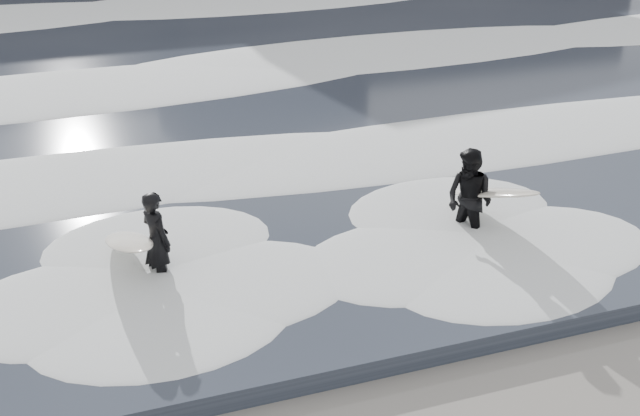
# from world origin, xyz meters

# --- Properties ---
(foam_near) EXTENTS (60.00, 3.20, 0.20)m
(foam_near) POSITION_xyz_m (0.00, 9.00, 0.40)
(foam_near) COLOR white
(foam_near) RESTS_ON sea
(foam_mid) EXTENTS (60.00, 4.00, 0.24)m
(foam_mid) POSITION_xyz_m (0.00, 16.00, 0.42)
(foam_mid) COLOR white
(foam_mid) RESTS_ON sea
(foam_far) EXTENTS (60.00, 4.80, 0.30)m
(foam_far) POSITION_xyz_m (0.00, 25.00, 0.45)
(foam_far) COLOR white
(foam_far) RESTS_ON sea
(surfer_left) EXTENTS (1.08, 2.18, 1.55)m
(surfer_left) POSITION_xyz_m (-2.57, 6.13, 0.79)
(surfer_left) COLOR black
(surfer_left) RESTS_ON ground
(surfer_right) EXTENTS (1.28, 2.24, 1.68)m
(surfer_right) POSITION_xyz_m (2.52, 5.74, 0.85)
(surfer_right) COLOR black
(surfer_right) RESTS_ON ground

